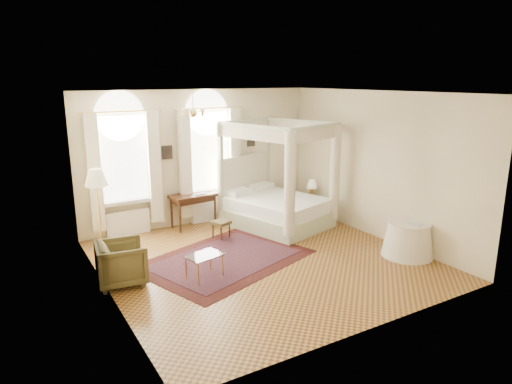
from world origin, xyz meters
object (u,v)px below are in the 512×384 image
at_px(coffee_table, 204,257).
at_px(side_table, 408,239).
at_px(stool, 221,224).
at_px(floor_lamp, 96,182).
at_px(nightstand, 309,205).
at_px(writing_desk, 193,199).
at_px(canopy_bed, 277,203).
at_px(armchair, 122,263).

xyz_separation_m(coffee_table, side_table, (4.04, -1.14, -0.05)).
height_order(stool, floor_lamp, floor_lamp).
xyz_separation_m(nightstand, stool, (-2.84, -0.45, 0.07)).
bearing_deg(side_table, floor_lamp, 148.74).
bearing_deg(floor_lamp, coffee_table, -57.54).
distance_m(floor_lamp, side_table, 6.43).
height_order(nightstand, coffee_table, nightstand).
height_order(nightstand, stool, nightstand).
bearing_deg(writing_desk, side_table, -52.70).
distance_m(writing_desk, coffee_table, 3.04).
bearing_deg(canopy_bed, nightstand, 14.35).
height_order(stool, side_table, side_table).
height_order(stool, coffee_table, coffee_table).
height_order(writing_desk, coffee_table, writing_desk).
distance_m(nightstand, floor_lamp, 5.55).
xyz_separation_m(canopy_bed, writing_desk, (-1.83, 0.96, 0.12)).
bearing_deg(stool, writing_desk, 100.58).
relative_size(writing_desk, side_table, 1.10).
xyz_separation_m(armchair, side_table, (5.40, -1.67, -0.03)).
distance_m(coffee_table, floor_lamp, 2.78).
bearing_deg(armchair, side_table, -99.93).
xyz_separation_m(armchair, coffee_table, (1.36, -0.53, 0.02)).
bearing_deg(stool, canopy_bed, 5.02).
bearing_deg(floor_lamp, nightstand, 0.71).
height_order(coffee_table, floor_lamp, floor_lamp).
xyz_separation_m(floor_lamp, side_table, (5.40, -3.28, -1.19)).
xyz_separation_m(writing_desk, floor_lamp, (-2.36, -0.72, 0.84)).
distance_m(nightstand, armchair, 5.65).
xyz_separation_m(canopy_bed, stool, (-1.62, -0.14, -0.24)).
relative_size(writing_desk, stool, 2.50).
height_order(nightstand, side_table, side_table).
height_order(nightstand, armchair, armchair).
bearing_deg(nightstand, writing_desk, 167.97).
xyz_separation_m(canopy_bed, coffee_table, (-2.82, -1.90, -0.18)).
xyz_separation_m(nightstand, writing_desk, (-3.04, 0.65, 0.43)).
distance_m(canopy_bed, nightstand, 1.29).
xyz_separation_m(stool, side_table, (2.84, -2.89, 0.01)).
bearing_deg(coffee_table, stool, 55.56).
distance_m(nightstand, writing_desk, 3.14).
bearing_deg(side_table, canopy_bed, 111.84).
relative_size(nightstand, armchair, 0.64).
relative_size(nightstand, stool, 1.18).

